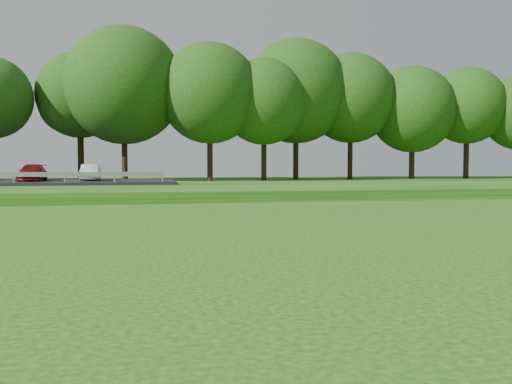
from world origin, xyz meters
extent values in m
cube|color=#0F440D|center=(0.00, 34.00, 0.30)|extent=(130.00, 30.00, 0.60)
cube|color=gray|center=(0.00, 20.00, 0.02)|extent=(130.00, 1.60, 0.04)
cube|color=black|center=(-24.00, 33.00, 0.69)|extent=(24.00, 9.00, 0.18)
imported|color=maroon|center=(-22.00, 33.00, 1.38)|extent=(1.68, 4.14, 1.20)
imported|color=#B7BBC0|center=(-18.00, 33.00, 1.38)|extent=(1.27, 3.64, 1.20)
camera|label=1|loc=(-14.74, -10.12, 2.12)|focal=40.00mm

